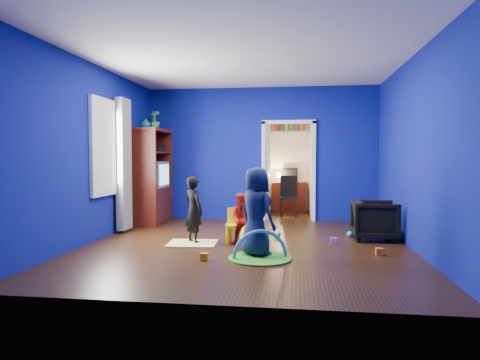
# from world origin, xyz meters

# --- Properties ---
(floor) EXTENTS (5.00, 5.50, 0.01)m
(floor) POSITION_xyz_m (0.00, 0.00, 0.00)
(floor) COLOR black
(floor) RESTS_ON ground
(ceiling) EXTENTS (5.00, 5.50, 0.01)m
(ceiling) POSITION_xyz_m (0.00, 0.00, 2.90)
(ceiling) COLOR white
(ceiling) RESTS_ON wall_back
(wall_back) EXTENTS (5.00, 0.02, 2.90)m
(wall_back) POSITION_xyz_m (0.00, 2.75, 1.45)
(wall_back) COLOR navy
(wall_back) RESTS_ON floor
(wall_front) EXTENTS (5.00, 0.02, 2.90)m
(wall_front) POSITION_xyz_m (0.00, -2.75, 1.45)
(wall_front) COLOR navy
(wall_front) RESTS_ON floor
(wall_left) EXTENTS (0.02, 5.50, 2.90)m
(wall_left) POSITION_xyz_m (-2.50, 0.00, 1.45)
(wall_left) COLOR navy
(wall_left) RESTS_ON floor
(wall_right) EXTENTS (0.02, 5.50, 2.90)m
(wall_right) POSITION_xyz_m (2.50, 0.00, 1.45)
(wall_right) COLOR navy
(wall_right) RESTS_ON floor
(alcove) EXTENTS (1.00, 1.75, 2.50)m
(alcove) POSITION_xyz_m (0.60, 3.62, 1.25)
(alcove) COLOR silver
(alcove) RESTS_ON floor
(armchair) EXTENTS (0.73, 0.71, 0.66)m
(armchair) POSITION_xyz_m (2.08, 0.73, 0.33)
(armchair) COLOR black
(armchair) RESTS_ON floor
(child_black) EXTENTS (0.46, 0.45, 1.07)m
(child_black) POSITION_xyz_m (-0.84, 0.04, 0.54)
(child_black) COLOR black
(child_black) RESTS_ON floor
(child_navy) EXTENTS (0.71, 0.70, 1.24)m
(child_navy) POSITION_xyz_m (0.23, -0.71, 0.62)
(child_navy) COLOR #0E1033
(child_navy) RESTS_ON floor
(toddler_red) EXTENTS (0.43, 0.35, 0.82)m
(toddler_red) POSITION_xyz_m (-0.05, -0.01, 0.41)
(toddler_red) COLOR #B71328
(toddler_red) RESTS_ON floor
(vase) EXTENTS (0.19, 0.19, 0.20)m
(vase) POSITION_xyz_m (-2.21, 1.64, 2.06)
(vase) COLOR #0D686E
(vase) RESTS_ON tv_armoire
(potted_plant) EXTENTS (0.23, 0.23, 0.41)m
(potted_plant) POSITION_xyz_m (-2.21, 2.16, 2.16)
(potted_plant) COLOR #318738
(potted_plant) RESTS_ON tv_armoire
(tv_armoire) EXTENTS (0.58, 1.14, 1.96)m
(tv_armoire) POSITION_xyz_m (-2.21, 1.94, 0.98)
(tv_armoire) COLOR #42120B
(tv_armoire) RESTS_ON floor
(crt_tv) EXTENTS (0.46, 0.70, 0.54)m
(crt_tv) POSITION_xyz_m (-2.17, 1.94, 1.02)
(crt_tv) COLOR silver
(crt_tv) RESTS_ON tv_armoire
(yellow_blanket) EXTENTS (0.79, 0.65, 0.03)m
(yellow_blanket) POSITION_xyz_m (-0.84, -0.06, 0.01)
(yellow_blanket) COLOR #F2E07A
(yellow_blanket) RESTS_ON floor
(hopper_ball) EXTENTS (0.44, 0.44, 0.44)m
(hopper_ball) POSITION_xyz_m (0.18, -0.46, 0.22)
(hopper_ball) COLOR yellow
(hopper_ball) RESTS_ON floor
(kid_chair) EXTENTS (0.34, 0.34, 0.50)m
(kid_chair) POSITION_xyz_m (-0.20, 0.19, 0.25)
(kid_chair) COLOR yellow
(kid_chair) RESTS_ON floor
(play_mat) EXTENTS (0.86, 0.86, 0.02)m
(play_mat) POSITION_xyz_m (0.30, -0.88, 0.01)
(play_mat) COLOR #479F23
(play_mat) RESTS_ON floor
(toy_arch) EXTENTS (0.74, 0.31, 0.77)m
(toy_arch) POSITION_xyz_m (0.30, -0.88, 0.02)
(toy_arch) COLOR #3F8CD8
(toy_arch) RESTS_ON floor
(window_left) EXTENTS (0.03, 0.95, 1.55)m
(window_left) POSITION_xyz_m (-2.48, 0.35, 1.55)
(window_left) COLOR white
(window_left) RESTS_ON wall_left
(curtain) EXTENTS (0.14, 0.42, 2.40)m
(curtain) POSITION_xyz_m (-2.37, 0.90, 1.25)
(curtain) COLOR slate
(curtain) RESTS_ON floor
(doorway) EXTENTS (1.16, 0.10, 2.10)m
(doorway) POSITION_xyz_m (0.60, 2.75, 1.05)
(doorway) COLOR white
(doorway) RESTS_ON floor
(study_desk) EXTENTS (0.88, 0.44, 0.75)m
(study_desk) POSITION_xyz_m (0.60, 4.26, 0.38)
(study_desk) COLOR #3D140A
(study_desk) RESTS_ON floor
(desk_monitor) EXTENTS (0.40, 0.05, 0.32)m
(desk_monitor) POSITION_xyz_m (0.60, 4.38, 0.95)
(desk_monitor) COLOR black
(desk_monitor) RESTS_ON study_desk
(desk_lamp) EXTENTS (0.14, 0.14, 0.14)m
(desk_lamp) POSITION_xyz_m (0.32, 4.32, 0.93)
(desk_lamp) COLOR #FFD88C
(desk_lamp) RESTS_ON study_desk
(folding_chair) EXTENTS (0.40, 0.40, 0.92)m
(folding_chair) POSITION_xyz_m (0.60, 3.30, 0.46)
(folding_chair) COLOR black
(folding_chair) RESTS_ON floor
(book_shelf) EXTENTS (0.88, 0.24, 0.04)m
(book_shelf) POSITION_xyz_m (0.60, 4.37, 2.02)
(book_shelf) COLOR white
(book_shelf) RESTS_ON study_desk
(toy_0) EXTENTS (0.10, 0.08, 0.10)m
(toy_0) POSITION_xyz_m (1.94, -0.43, 0.05)
(toy_0) COLOR #F65D29
(toy_0) RESTS_ON floor
(toy_1) EXTENTS (0.11, 0.11, 0.11)m
(toy_1) POSITION_xyz_m (1.70, 0.92, 0.06)
(toy_1) COLOR #2386C8
(toy_1) RESTS_ON floor
(toy_2) EXTENTS (0.10, 0.08, 0.10)m
(toy_2) POSITION_xyz_m (-0.43, -1.07, 0.05)
(toy_2) COLOR orange
(toy_2) RESTS_ON floor
(toy_3) EXTENTS (0.11, 0.11, 0.11)m
(toy_3) POSITION_xyz_m (0.46, 0.77, 0.06)
(toy_3) COLOR #35BB5E
(toy_3) RESTS_ON floor
(toy_4) EXTENTS (0.10, 0.08, 0.10)m
(toy_4) POSITION_xyz_m (1.37, 0.27, 0.05)
(toy_4) COLOR #CA4CCB
(toy_4) RESTS_ON floor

